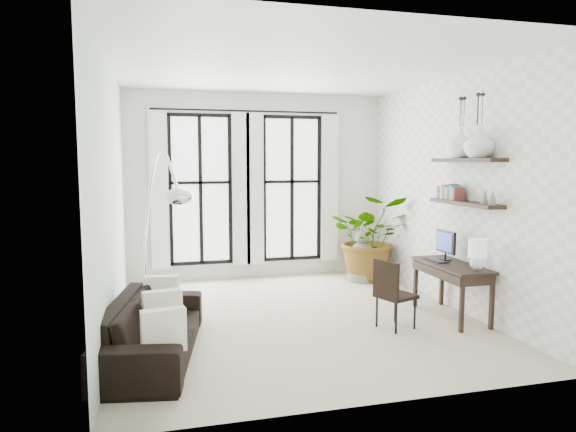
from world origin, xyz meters
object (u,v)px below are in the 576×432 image
object	(u,v)px
desk_chair	(392,290)
arc_lamp	(159,190)
plant	(370,237)
sofa	(153,328)
desk	(454,267)
buddha	(362,260)

from	to	relation	value
desk_chair	arc_lamp	xyz separation A→B (m)	(-2.70, 0.71, 1.21)
plant	arc_lamp	bearing A→B (deg)	-152.92
sofa	plant	bearing A→B (deg)	-43.32
arc_lamp	sofa	bearing A→B (deg)	-96.44
plant	desk	bearing A→B (deg)	-86.64
desk	desk_chair	world-z (taller)	desk
plant	buddha	bearing A→B (deg)	-160.31
desk_chair	desk	bearing A→B (deg)	-10.15
desk_chair	arc_lamp	world-z (taller)	arc_lamp
desk_chair	plant	bearing A→B (deg)	51.89
sofa	arc_lamp	xyz separation A→B (m)	(0.10, 0.90, 1.38)
sofa	buddha	size ratio (longest dim) A/B	2.43
desk	buddha	bearing A→B (deg)	97.90
plant	desk_chair	world-z (taller)	plant
sofa	buddha	bearing A→B (deg)	-42.58
sofa	buddha	world-z (taller)	buddha
desk	plant	bearing A→B (deg)	93.36
buddha	sofa	bearing A→B (deg)	-142.55
sofa	plant	world-z (taller)	plant
desk	desk_chair	size ratio (longest dim) A/B	1.43
arc_lamp	desk_chair	bearing A→B (deg)	-14.83
sofa	desk_chair	xyz separation A→B (m)	(2.80, 0.18, 0.18)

